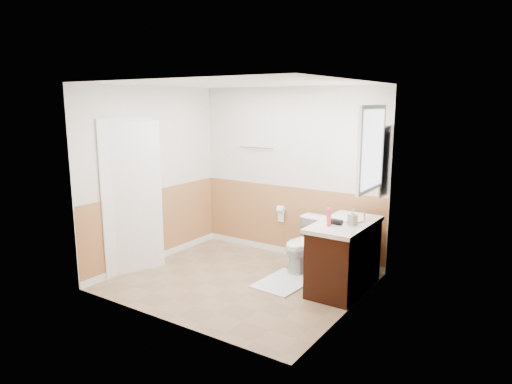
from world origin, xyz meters
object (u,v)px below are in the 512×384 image
Objects in this scene: bath_mat at (284,282)px; vanity_cabinet at (344,258)px; soap_dispenser at (353,217)px; toilet at (304,245)px; lotion_bottle at (329,217)px.

bath_mat is 0.84m from vanity_cabinet.
soap_dispenser is (0.12, -0.08, 0.55)m from vanity_cabinet.
vanity_cabinet is at bearing 146.87° from soap_dispenser.
toilet is 0.65m from bath_mat.
vanity_cabinet is 5.00× the size of lotion_bottle.
soap_dispenser is (0.82, 0.17, 0.94)m from bath_mat.
lotion_bottle is at bearing -1.93° from bath_mat.
soap_dispenser reaches higher than toilet.
toilet is 0.76m from vanity_cabinet.
toilet is at bearing 90.00° from bath_mat.
toilet reaches higher than bath_mat.
toilet is 1.08m from soap_dispenser.
lotion_bottle reaches higher than soap_dispenser.
lotion_bottle is (0.60, -0.02, 0.95)m from bath_mat.
lotion_bottle is (0.60, -0.57, 0.60)m from toilet.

